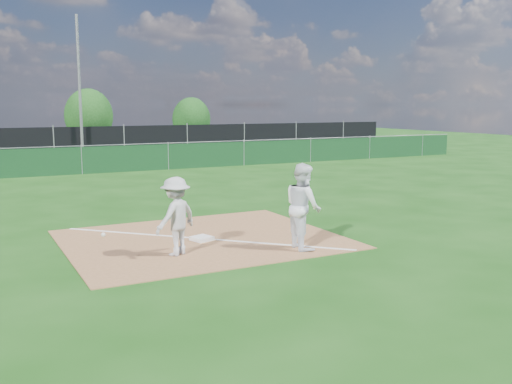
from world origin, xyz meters
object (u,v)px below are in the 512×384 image
at_px(runner, 303,206).
at_px(tree_mid, 89,116).
at_px(car_mid, 26,143).
at_px(car_right, 142,140).
at_px(light_pole, 80,88).
at_px(tree_right, 191,119).
at_px(play_at_first, 176,216).
at_px(first_base, 202,238).

relative_size(runner, tree_mid, 0.43).
bearing_deg(car_mid, car_right, -86.20).
distance_m(light_pole, tree_right, 14.72).
bearing_deg(play_at_first, car_mid, 90.13).
distance_m(tree_mid, tree_right, 7.99).
bearing_deg(car_mid, play_at_first, -171.67).
bearing_deg(tree_right, first_base, -110.83).
distance_m(first_base, tree_mid, 33.31).
relative_size(light_pole, tree_mid, 1.87).
bearing_deg(car_right, runner, 175.53).
bearing_deg(car_right, tree_right, -39.93).
xyz_separation_m(light_pole, tree_mid, (2.66, 11.14, -1.80)).
bearing_deg(first_base, light_pole, 85.91).
height_order(first_base, runner, runner).
relative_size(play_at_first, runner, 1.17).
bearing_deg(runner, light_pole, 7.95).
height_order(first_base, tree_mid, tree_mid).
xyz_separation_m(car_mid, tree_mid, (5.21, 6.41, 1.52)).
relative_size(light_pole, first_base, 19.36).
bearing_deg(car_right, tree_mid, 21.39).
relative_size(runner, car_right, 0.40).
xyz_separation_m(first_base, tree_mid, (4.22, 32.97, 2.14)).
height_order(car_right, tree_right, tree_right).
bearing_deg(runner, tree_right, -9.67).
bearing_deg(runner, first_base, 53.95).
distance_m(runner, tree_right, 35.07).
bearing_deg(play_at_first, runner, -14.73).
height_order(play_at_first, car_right, play_at_first).
distance_m(light_pole, runner, 23.63).
bearing_deg(tree_right, car_right, -134.93).
height_order(first_base, car_mid, car_mid).
distance_m(play_at_first, tree_right, 35.30).
bearing_deg(light_pole, tree_right, 43.51).
distance_m(light_pole, tree_mid, 11.59).
relative_size(car_right, tree_right, 1.26).
bearing_deg(play_at_first, car_right, 75.03).
height_order(car_mid, tree_right, tree_right).
height_order(light_pole, tree_right, light_pole).
bearing_deg(first_base, runner, -43.73).
distance_m(runner, tree_mid, 34.69).
bearing_deg(car_right, car_mid, 90.60).
bearing_deg(tree_mid, car_mid, -129.09).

